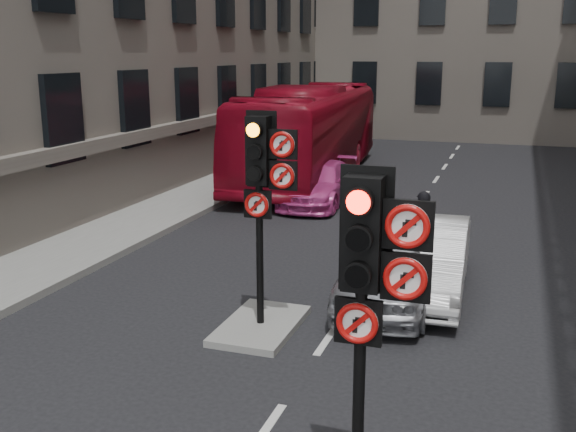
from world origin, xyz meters
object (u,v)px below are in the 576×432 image
Objects in this scene: signal_near at (371,272)px; car_white at (426,258)px; car_silver at (388,266)px; bus_red at (310,133)px; signal_far at (264,173)px; motorcyclist at (422,229)px; car_pink at (319,184)px; info_sign at (260,240)px; motorcycle at (443,244)px.

signal_near is 0.83× the size of car_white.
car_silver is 12.83m from bus_red.
bus_red is (-3.39, 13.74, -0.99)m from signal_far.
car_silver is at bearing -70.00° from bus_red.
car_pink is at bearing -51.54° from motorcyclist.
signal_near is 18.74m from bus_red.
signal_far is at bearing 123.02° from signal_near.
car_silver is at bearing 98.37° from signal_near.
car_silver is 0.34× the size of bus_red.
car_white is 2.52× the size of motorcyclist.
car_white is 12.46m from bus_red.
signal_near reaches higher than info_sign.
car_white is at bearing -103.25° from motorcycle.
motorcyclist is at bearing -177.09° from motorcycle.
car_silver is 2.52m from info_sign.
car_pink is 6.87m from motorcycle.
signal_far is at bearing -80.51° from car_pink.
car_pink is 0.36× the size of bus_red.
motorcycle is (4.35, -5.31, -0.08)m from car_pink.
motorcycle is at bearing 69.12° from car_silver.
info_sign reaches higher than car_white.
car_silver is (1.72, 2.01, -1.99)m from signal_far.
bus_red is at bearing 110.29° from car_silver.
bus_red reaches higher than car_pink.
info_sign is (-2.08, -1.27, 0.65)m from car_silver.
car_white is at bearing 21.49° from info_sign.
info_sign reaches higher than car_silver.
motorcyclist is (0.31, 2.30, 0.15)m from car_silver.
car_white reaches higher than car_silver.
car_white is 0.35× the size of bus_red.
motorcyclist is (5.41, -9.43, -0.86)m from bus_red.
car_pink is at bearing 121.07° from motorcycle.
signal_far reaches higher than car_pink.
motorcyclist is (-0.45, -0.09, 0.30)m from motorcycle.
info_sign is at bearing -151.85° from car_silver.
car_white is 8.17m from car_pink.
info_sign reaches higher than motorcycle.
signal_near is 0.29× the size of bus_red.
signal_far is 5.10m from motorcyclist.
info_sign is at bearing -136.07° from motorcycle.
car_silver is at bearing -66.44° from car_pink.
signal_far reaches higher than bus_red.
motorcycle is at bearing -61.39° from bus_red.
car_white is at bearing 92.32° from signal_near.
motorcyclist is (-0.58, 8.31, -1.73)m from signal_near.
car_silver is 2.33m from motorcyclist.
car_silver is 0.93m from car_white.
motorcyclist is at bearing 79.14° from car_silver.
signal_near is 1.87× the size of info_sign.
bus_red is 7.18× the size of motorcyclist.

